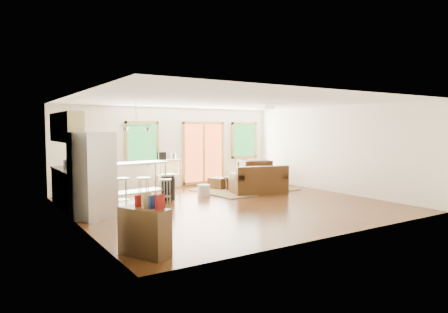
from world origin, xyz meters
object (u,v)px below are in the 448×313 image
refrigerator (93,176)px  island (136,175)px  loveseat (259,182)px  coffee_table (243,178)px  armchair (254,171)px  rug (244,189)px  ottoman (219,183)px  kitchen_cart (167,163)px

refrigerator → island: size_ratio=1.07×
loveseat → island: size_ratio=1.02×
coffee_table → armchair: (0.91, 0.61, 0.12)m
rug → loveseat: loveseat is taller
coffee_table → armchair: 1.10m
loveseat → coffee_table: loveseat is taller
armchair → coffee_table: bearing=51.4°
ottoman → refrigerator: size_ratio=0.29×
loveseat → kitchen_cart: kitchen_cart is taller
coffee_table → refrigerator: refrigerator is taller
armchair → ottoman: size_ratio=1.84×
rug → ottoman: size_ratio=5.29×
ottoman → kitchen_cart: (-1.39, 0.95, 0.63)m
refrigerator → island: bearing=21.7°
armchair → island: (-4.46, -0.79, 0.22)m
rug → kitchen_cart: size_ratio=2.40×
kitchen_cart → armchair: bearing=-18.4°
coffee_table → kitchen_cart: kitchen_cart is taller
ottoman → island: island is taller
rug → island: bearing=-177.9°
kitchen_cart → refrigerator: bearing=-135.1°
coffee_table → kitchen_cart: (-1.89, 1.54, 0.43)m
ottoman → refrigerator: bearing=-154.4°
armchair → island: 4.53m
armchair → kitchen_cart: bearing=-0.8°
rug → island: 3.64m
loveseat → coffee_table: size_ratio=1.45×
refrigerator → island: refrigerator is taller
armchair → ottoman: (-1.41, -0.02, -0.31)m
rug → coffee_table: (-0.03, 0.05, 0.36)m
coffee_table → rug: bearing=-63.6°
refrigerator → island: (1.46, 1.38, -0.21)m
armchair → refrigerator: bearing=37.8°
refrigerator → kitchen_cart: (3.12, 3.11, -0.12)m
loveseat → rug: bearing=103.1°
coffee_table → island: island is taller
armchair → island: size_ratio=0.57×
ottoman → island: size_ratio=0.31×
rug → armchair: size_ratio=2.87×
rug → refrigerator: (-5.03, -1.51, 0.91)m
loveseat → ottoman: bearing=124.9°
armchair → island: island is taller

